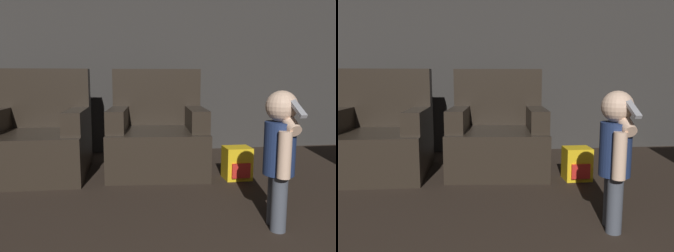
% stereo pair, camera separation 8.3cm
% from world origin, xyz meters
% --- Properties ---
extents(wall_back, '(8.40, 0.05, 2.60)m').
position_xyz_m(wall_back, '(0.00, 4.50, 1.30)').
color(wall_back, '#33302D').
rests_on(wall_back, ground_plane).
extents(armchair_left, '(0.92, 0.89, 0.98)m').
position_xyz_m(armchair_left, '(-0.98, 3.64, 0.33)').
color(armchair_left, black).
rests_on(armchair_left, ground_plane).
extents(armchair_right, '(0.97, 0.94, 0.98)m').
position_xyz_m(armchair_right, '(0.13, 3.64, 0.33)').
color(armchair_right, black).
rests_on(armchair_right, ground_plane).
extents(person_toddler, '(0.18, 0.32, 0.82)m').
position_xyz_m(person_toddler, '(0.69, 2.26, 0.48)').
color(person_toddler, '#474C56').
rests_on(person_toddler, ground_plane).
extents(toy_backpack, '(0.23, 0.21, 0.29)m').
position_xyz_m(toy_backpack, '(0.79, 3.22, 0.14)').
color(toy_backpack, yellow).
rests_on(toy_backpack, ground_plane).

